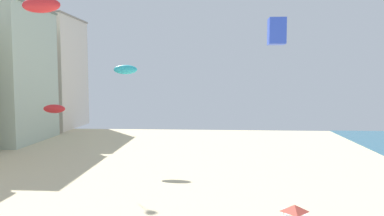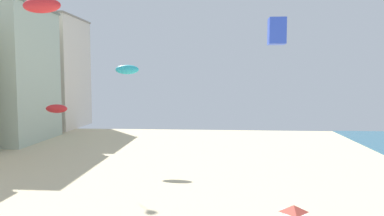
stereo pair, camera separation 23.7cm
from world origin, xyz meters
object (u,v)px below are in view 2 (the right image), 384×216
(kite_blue_box, at_px, (277,31))
(kite_cyan_parafoil, at_px, (127,70))
(kite_red_parafoil, at_px, (57,109))
(kite_red_parafoil_2, at_px, (42,5))

(kite_blue_box, bearing_deg, kite_cyan_parafoil, 130.30)
(kite_red_parafoil, relative_size, kite_blue_box, 1.68)
(kite_blue_box, height_order, kite_cyan_parafoil, kite_blue_box)
(kite_red_parafoil_2, relative_size, kite_cyan_parafoil, 0.93)
(kite_red_parafoil, height_order, kite_blue_box, kite_blue_box)
(kite_red_parafoil, xyz_separation_m, kite_blue_box, (23.20, -19.35, 6.53))
(kite_red_parafoil, xyz_separation_m, kite_cyan_parafoil, (9.65, -3.38, 4.61))
(kite_red_parafoil, height_order, kite_cyan_parafoil, kite_cyan_parafoil)
(kite_red_parafoil_2, distance_m, kite_cyan_parafoil, 17.44)
(kite_blue_box, bearing_deg, kite_red_parafoil_2, -175.61)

